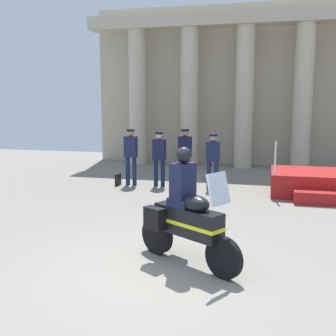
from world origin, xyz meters
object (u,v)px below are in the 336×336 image
(officer_in_row_2, at_px, (185,153))
(briefcase_on_ground, at_px, (118,179))
(officer_in_row_3, at_px, (213,157))
(officer_in_row_0, at_px, (131,152))
(motorcycle_with_rider, at_px, (185,216))
(reviewing_stand, at_px, (317,184))
(officer_in_row_1, at_px, (159,154))

(officer_in_row_2, bearing_deg, briefcase_on_ground, 7.75)
(officer_in_row_3, bearing_deg, briefcase_on_ground, 3.94)
(officer_in_row_2, bearing_deg, officer_in_row_3, 174.74)
(officer_in_row_0, relative_size, motorcycle_with_rider, 0.92)
(reviewing_stand, distance_m, officer_in_row_2, 3.89)
(officer_in_row_2, xyz_separation_m, briefcase_on_ground, (-2.08, -0.20, -0.87))
(reviewing_stand, xyz_separation_m, officer_in_row_2, (-3.82, 0.16, 0.73))
(officer_in_row_1, xyz_separation_m, officer_in_row_2, (0.79, 0.06, 0.06))
(reviewing_stand, relative_size, officer_in_row_2, 1.43)
(officer_in_row_2, distance_m, briefcase_on_ground, 2.27)
(reviewing_stand, xyz_separation_m, briefcase_on_ground, (-5.90, -0.04, -0.13))
(officer_in_row_0, relative_size, briefcase_on_ground, 4.85)
(officer_in_row_3, height_order, briefcase_on_ground, officer_in_row_3)
(officer_in_row_1, bearing_deg, officer_in_row_0, 3.77)
(reviewing_stand, distance_m, officer_in_row_3, 3.03)
(officer_in_row_0, xyz_separation_m, briefcase_on_ground, (-0.39, -0.11, -0.85))
(officer_in_row_3, relative_size, briefcase_on_ground, 4.57)
(reviewing_stand, xyz_separation_m, officer_in_row_3, (-2.95, 0.04, 0.66))
(reviewing_stand, height_order, officer_in_row_1, officer_in_row_1)
(motorcycle_with_rider, bearing_deg, officer_in_row_1, 140.98)
(officer_in_row_1, height_order, officer_in_row_3, officer_in_row_1)
(officer_in_row_0, xyz_separation_m, motorcycle_with_rider, (2.88, -5.85, -0.23))
(reviewing_stand, distance_m, officer_in_row_0, 5.55)
(officer_in_row_3, distance_m, briefcase_on_ground, 3.05)
(motorcycle_with_rider, bearing_deg, briefcase_on_ground, 152.08)
(officer_in_row_0, bearing_deg, officer_in_row_1, -176.23)
(reviewing_stand, relative_size, officer_in_row_0, 1.45)
(officer_in_row_2, height_order, officer_in_row_3, officer_in_row_2)
(briefcase_on_ground, bearing_deg, officer_in_row_3, 1.54)
(reviewing_stand, height_order, motorcycle_with_rider, motorcycle_with_rider)
(briefcase_on_ground, bearing_deg, officer_in_row_0, 15.69)
(officer_in_row_2, distance_m, motorcycle_with_rider, 6.06)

